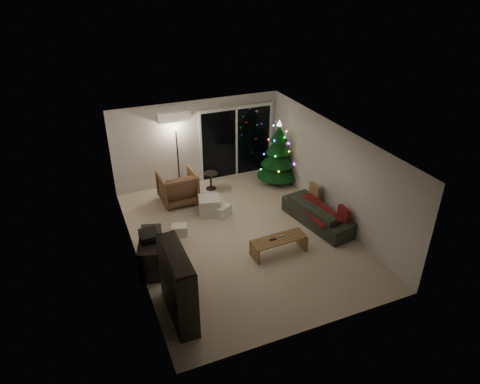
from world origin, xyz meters
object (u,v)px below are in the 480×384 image
at_px(bookshelf, 168,288).
at_px(armchair, 178,187).
at_px(coffee_table, 279,246).
at_px(media_cabinet, 151,253).
at_px(christmas_tree, 278,152).
at_px(sofa, 319,213).

bearing_deg(bookshelf, armchair, 82.55).
relative_size(armchair, coffee_table, 0.78).
height_order(media_cabinet, coffee_table, media_cabinet).
distance_m(armchair, christmas_tree, 3.11).
bearing_deg(media_cabinet, sofa, 17.67).
bearing_deg(sofa, media_cabinet, 81.75).
relative_size(media_cabinet, christmas_tree, 0.60).
bearing_deg(armchair, bookshelf, 71.85).
bearing_deg(christmas_tree, coffee_table, -116.39).
xyz_separation_m(sofa, coffee_table, (-1.52, -0.73, -0.10)).
bearing_deg(armchair, coffee_table, 113.97).
distance_m(bookshelf, sofa, 4.66).
relative_size(media_cabinet, armchair, 1.18).
bearing_deg(coffee_table, armchair, 112.03).
xyz_separation_m(armchair, sofa, (3.00, -2.45, -0.15)).
bearing_deg(sofa, bookshelf, 102.41).
height_order(bookshelf, sofa, bookshelf).
relative_size(bookshelf, armchair, 1.43).
bearing_deg(media_cabinet, bookshelf, -73.67).
xyz_separation_m(bookshelf, media_cabinet, (0.00, 1.64, -0.35)).
bearing_deg(coffee_table, sofa, 22.90).
xyz_separation_m(media_cabinet, christmas_tree, (4.37, 2.57, 0.62)).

